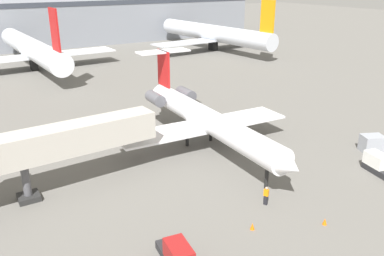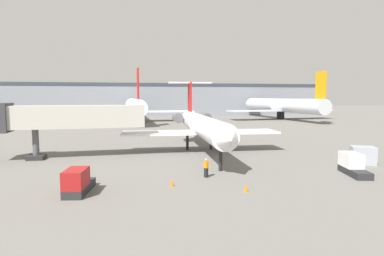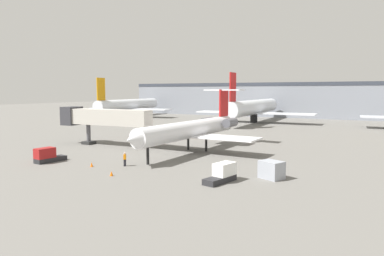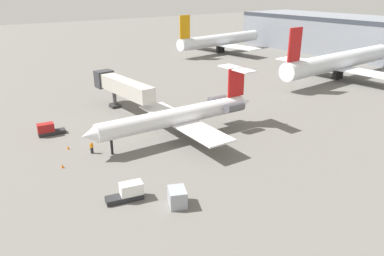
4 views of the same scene
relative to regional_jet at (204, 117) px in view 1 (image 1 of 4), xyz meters
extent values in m
cube|color=#66635E|center=(-0.97, 0.77, -3.58)|extent=(400.00, 400.00, 0.10)
cylinder|color=white|center=(-0.04, -0.95, -0.07)|extent=(3.52, 24.71, 2.59)
cone|color=white|center=(-0.53, -14.06, -0.07)|extent=(2.54, 2.29, 2.46)
cone|color=white|center=(0.46, 12.26, -0.07)|extent=(2.29, 2.68, 2.20)
cube|color=white|center=(5.45, -0.16, -1.06)|extent=(9.51, 4.75, 0.24)
cube|color=white|center=(-5.45, 0.25, -1.06)|extent=(9.51, 4.75, 0.24)
cylinder|color=#595960|center=(2.51, 8.27, 0.33)|extent=(1.62, 3.25, 1.50)
cylinder|color=#595960|center=(-1.87, 8.44, 0.33)|extent=(1.62, 3.25, 1.50)
cube|color=red|center=(0.39, 10.36, 3.56)|extent=(0.36, 3.21, 4.67)
cube|color=white|center=(0.39, 10.36, 5.79)|extent=(6.89, 2.66, 0.20)
cylinder|color=black|center=(-0.43, -11.26, -2.45)|extent=(0.36, 0.36, 2.17)
cylinder|color=black|center=(1.64, 0.99, -2.45)|extent=(0.36, 0.36, 2.17)
cylinder|color=black|center=(-1.56, 1.11, -2.45)|extent=(0.36, 0.36, 2.17)
cube|color=#B7B2A8|center=(-15.48, -1.79, 1.28)|extent=(16.37, 3.58, 2.60)
cylinder|color=#4C4C51|center=(-19.53, -2.04, -1.78)|extent=(0.70, 0.70, 3.51)
cube|color=#262626|center=(-19.53, -2.04, -3.28)|extent=(1.80, 1.80, 0.50)
cube|color=black|center=(-2.33, -13.40, -3.10)|extent=(0.36, 0.39, 0.85)
cube|color=orange|center=(-2.33, -13.40, -2.38)|extent=(0.41, 0.47, 0.60)
sphere|color=tan|center=(-2.33, -13.40, -1.96)|extent=(0.24, 0.24, 0.24)
cube|color=maroon|center=(-12.70, -16.63, -2.28)|extent=(1.70, 2.56, 1.30)
cube|color=#262628|center=(11.13, -15.06, -3.23)|extent=(2.23, 4.21, 0.60)
cube|color=white|center=(11.30, -14.28, -2.28)|extent=(1.88, 2.64, 1.30)
cube|color=#999EA8|center=(15.22, -10.95, -2.60)|extent=(2.84, 2.55, 1.87)
cone|color=orange|center=(-5.62, -15.65, -3.25)|extent=(0.36, 0.36, 0.55)
cone|color=orange|center=(-0.34, -18.11, -3.25)|extent=(0.36, 0.36, 0.55)
cube|color=gray|center=(-0.97, 86.85, 2.51)|extent=(131.76, 23.55, 12.08)
cube|color=#333842|center=(-0.97, 75.28, 7.96)|extent=(131.76, 0.60, 1.20)
cylinder|color=silver|center=(-8.40, 52.25, 0.96)|extent=(6.09, 41.07, 4.17)
cube|color=red|center=(-7.53, 33.81, 6.55)|extent=(0.49, 4.01, 7.00)
cube|color=silver|center=(-8.40, 52.25, -0.73)|extent=(34.61, 7.61, 0.30)
cube|color=black|center=(-8.40, 52.25, -2.33)|extent=(1.20, 2.80, 2.40)
cylinder|color=silver|center=(36.90, 52.59, 0.94)|extent=(8.07, 41.49, 4.14)
cube|color=orange|center=(38.68, 34.04, 6.51)|extent=(0.68, 4.01, 7.00)
cube|color=silver|center=(36.90, 52.59, -0.73)|extent=(35.09, 9.29, 0.30)
cube|color=black|center=(36.90, 52.59, -2.33)|extent=(1.20, 2.80, 2.40)
camera|label=1|loc=(-23.26, -35.68, 14.81)|focal=37.59mm
camera|label=2|loc=(-8.47, -40.02, 3.56)|focal=29.52mm
camera|label=3|loc=(25.62, -47.37, 5.66)|focal=33.58mm
camera|label=4|loc=(43.11, -29.13, 18.08)|focal=34.46mm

